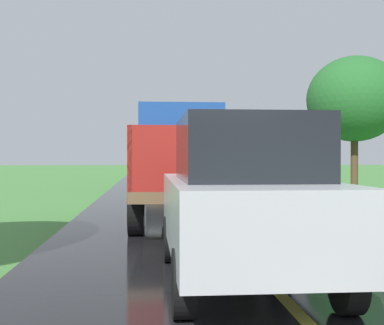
{
  "coord_description": "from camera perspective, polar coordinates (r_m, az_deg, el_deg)",
  "views": [
    {
      "loc": [
        -1.4,
        0.6,
        1.55
      ],
      "look_at": [
        -0.19,
        15.02,
        1.4
      ],
      "focal_mm": 48.16,
      "sensor_mm": 36.0,
      "label": 1
    }
  ],
  "objects": [
    {
      "name": "banana_truck_near",
      "position": [
        12.25,
        -0.99,
        0.25
      ],
      "size": [
        2.38,
        5.82,
        2.8
      ],
      "color": "#2D2D30",
      "rests_on": "road_surface"
    },
    {
      "name": "following_car",
      "position": [
        6.0,
        5.62,
        -4.01
      ],
      "size": [
        1.74,
        4.1,
        1.92
      ],
      "color": "#B7BABF",
      "rests_on": "road_surface"
    },
    {
      "name": "banana_truck_far",
      "position": [
        27.93,
        -2.76,
        0.44
      ],
      "size": [
        2.38,
        5.81,
        2.8
      ],
      "color": "#2D2D30",
      "rests_on": "road_surface"
    },
    {
      "name": "roadside_tree_mid_right",
      "position": [
        21.02,
        17.56,
        6.7
      ],
      "size": [
        3.67,
        3.67,
        5.45
      ],
      "color": "#4C3823",
      "rests_on": "ground"
    }
  ]
}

